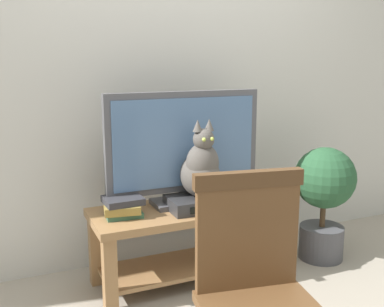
{
  "coord_description": "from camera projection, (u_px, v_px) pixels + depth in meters",
  "views": [
    {
      "loc": [
        -1.04,
        -1.82,
        1.33
      ],
      "look_at": [
        -0.01,
        0.51,
        0.79
      ],
      "focal_mm": 43.25,
      "sensor_mm": 36.0,
      "label": 1
    }
  ],
  "objects": [
    {
      "name": "back_wall",
      "position": [
        161.0,
        45.0,
        2.96
      ],
      "size": [
        7.0,
        0.12,
        2.8
      ],
      "primitive_type": "cube",
      "color": "beige",
      "rests_on": "ground"
    },
    {
      "name": "tv_stand",
      "position": [
        189.0,
        230.0,
        2.75
      ],
      "size": [
        1.15,
        0.45,
        0.46
      ],
      "color": "olive",
      "rests_on": "ground"
    },
    {
      "name": "tv",
      "position": [
        184.0,
        146.0,
        2.7
      ],
      "size": [
        0.94,
        0.2,
        0.67
      ],
      "color": "#4C4C51",
      "rests_on": "tv_stand"
    },
    {
      "name": "media_box",
      "position": [
        200.0,
        202.0,
        2.68
      ],
      "size": [
        0.38,
        0.24,
        0.08
      ],
      "color": "#2D2D30",
      "rests_on": "tv_stand"
    },
    {
      "name": "cat",
      "position": [
        201.0,
        169.0,
        2.63
      ],
      "size": [
        0.22,
        0.33,
        0.45
      ],
      "color": "#514C47",
      "rests_on": "media_box"
    },
    {
      "name": "wooden_chair",
      "position": [
        257.0,
        284.0,
        1.66
      ],
      "size": [
        0.48,
        0.48,
        0.92
      ],
      "color": "brown",
      "rests_on": "ground"
    },
    {
      "name": "book_stack",
      "position": [
        123.0,
        206.0,
        2.54
      ],
      "size": [
        0.23,
        0.2,
        0.11
      ],
      "color": "#38664C",
      "rests_on": "tv_stand"
    },
    {
      "name": "potted_plant",
      "position": [
        324.0,
        193.0,
        3.02
      ],
      "size": [
        0.4,
        0.4,
        0.76
      ],
      "color": "#47474C",
      "rests_on": "ground"
    }
  ]
}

